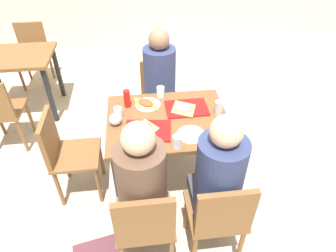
% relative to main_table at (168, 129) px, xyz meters
% --- Properties ---
extents(ground_plane, '(10.00, 10.00, 0.02)m').
position_rel_main_table_xyz_m(ground_plane, '(0.00, 0.00, -0.66)').
color(ground_plane, '#B7A893').
extents(main_table, '(1.01, 0.82, 0.76)m').
position_rel_main_table_xyz_m(main_table, '(0.00, 0.00, 0.00)').
color(main_table, brown).
rests_on(main_table, ground_plane).
extents(chair_near_left, '(0.40, 0.40, 0.85)m').
position_rel_main_table_xyz_m(chair_near_left, '(-0.25, -0.79, -0.15)').
color(chair_near_left, brown).
rests_on(chair_near_left, ground_plane).
extents(chair_near_right, '(0.40, 0.40, 0.85)m').
position_rel_main_table_xyz_m(chair_near_right, '(0.25, -0.79, -0.15)').
color(chair_near_right, brown).
rests_on(chair_near_right, ground_plane).
extents(chair_far_side, '(0.40, 0.40, 0.85)m').
position_rel_main_table_xyz_m(chair_far_side, '(0.00, 0.79, -0.15)').
color(chair_far_side, brown).
rests_on(chair_far_side, ground_plane).
extents(chair_left_end, '(0.40, 0.40, 0.85)m').
position_rel_main_table_xyz_m(chair_left_end, '(-0.89, 0.00, -0.15)').
color(chair_left_end, brown).
rests_on(chair_left_end, ground_plane).
extents(person_in_red, '(0.32, 0.42, 1.26)m').
position_rel_main_table_xyz_m(person_in_red, '(-0.25, -0.65, 0.10)').
color(person_in_red, '#383842').
rests_on(person_in_red, ground_plane).
extents(person_in_brown_jacket, '(0.32, 0.42, 1.26)m').
position_rel_main_table_xyz_m(person_in_brown_jacket, '(0.25, -0.65, 0.10)').
color(person_in_brown_jacket, '#383842').
rests_on(person_in_brown_jacket, ground_plane).
extents(person_far_side, '(0.32, 0.42, 1.26)m').
position_rel_main_table_xyz_m(person_far_side, '(-0.00, 0.65, 0.10)').
color(person_far_side, '#383842').
rests_on(person_far_side, ground_plane).
extents(tray_red_near, '(0.39, 0.31, 0.02)m').
position_rel_main_table_xyz_m(tray_red_near, '(-0.18, -0.14, 0.12)').
color(tray_red_near, '#B21414').
rests_on(tray_red_near, main_table).
extents(tray_red_far, '(0.36, 0.26, 0.02)m').
position_rel_main_table_xyz_m(tray_red_far, '(0.18, 0.12, 0.12)').
color(tray_red_far, '#B21414').
rests_on(tray_red_far, main_table).
extents(paper_plate_center, '(0.22, 0.22, 0.01)m').
position_rel_main_table_xyz_m(paper_plate_center, '(-0.15, 0.22, 0.11)').
color(paper_plate_center, white).
rests_on(paper_plate_center, main_table).
extents(paper_plate_near_edge, '(0.22, 0.22, 0.01)m').
position_rel_main_table_xyz_m(paper_plate_near_edge, '(0.15, -0.22, 0.11)').
color(paper_plate_near_edge, white).
rests_on(paper_plate_near_edge, main_table).
extents(pizza_slice_a, '(0.17, 0.19, 0.02)m').
position_rel_main_table_xyz_m(pizza_slice_a, '(-0.20, -0.13, 0.14)').
color(pizza_slice_a, '#DBAD60').
rests_on(pizza_slice_a, tray_red_near).
extents(pizza_slice_b, '(0.23, 0.25, 0.02)m').
position_rel_main_table_xyz_m(pizza_slice_b, '(0.15, 0.11, 0.14)').
color(pizza_slice_b, '#DBAD60').
rests_on(pizza_slice_b, tray_red_far).
extents(pizza_slice_c, '(0.25, 0.25, 0.02)m').
position_rel_main_table_xyz_m(pizza_slice_c, '(-0.17, 0.23, 0.13)').
color(pizza_slice_c, '#C68C47').
rests_on(pizza_slice_c, paper_plate_center).
extents(plastic_cup_a, '(0.07, 0.07, 0.10)m').
position_rel_main_table_xyz_m(plastic_cup_a, '(-0.03, 0.35, 0.16)').
color(plastic_cup_a, white).
rests_on(plastic_cup_a, main_table).
extents(plastic_cup_b, '(0.07, 0.07, 0.10)m').
position_rel_main_table_xyz_m(plastic_cup_b, '(0.03, -0.35, 0.16)').
color(plastic_cup_b, white).
rests_on(plastic_cup_b, main_table).
extents(plastic_cup_c, '(0.07, 0.07, 0.10)m').
position_rel_main_table_xyz_m(plastic_cup_c, '(-0.40, 0.06, 0.16)').
color(plastic_cup_c, white).
rests_on(plastic_cup_c, main_table).
extents(soda_can, '(0.07, 0.07, 0.12)m').
position_rel_main_table_xyz_m(soda_can, '(0.43, 0.02, 0.17)').
color(soda_can, '#B7BCC6').
rests_on(soda_can, main_table).
extents(condiment_bottle, '(0.06, 0.06, 0.16)m').
position_rel_main_table_xyz_m(condiment_bottle, '(-0.33, 0.22, 0.19)').
color(condiment_bottle, red).
rests_on(condiment_bottle, main_table).
extents(foil_bundle, '(0.10, 0.10, 0.10)m').
position_rel_main_table_xyz_m(foil_bundle, '(-0.43, -0.02, 0.16)').
color(foil_bundle, silver).
rests_on(foil_bundle, main_table).
extents(background_table, '(0.90, 0.70, 0.76)m').
position_rel_main_table_xyz_m(background_table, '(-1.65, 1.43, -0.02)').
color(background_table, brown).
rests_on(background_table, ground_plane).
extents(background_chair_far, '(0.40, 0.40, 0.85)m').
position_rel_main_table_xyz_m(background_chair_far, '(-1.65, 2.16, -0.15)').
color(background_chair_far, brown).
rests_on(background_chair_far, ground_plane).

